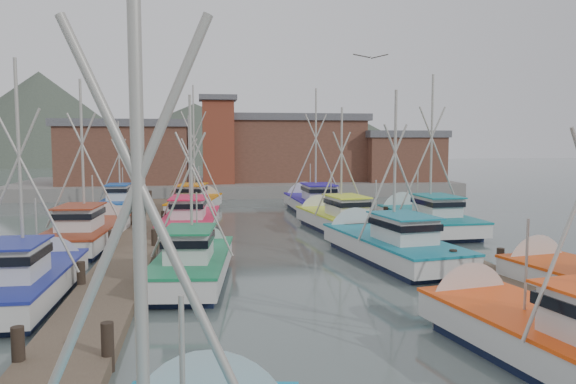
{
  "coord_description": "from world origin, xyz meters",
  "views": [
    {
      "loc": [
        -3.77,
        -22.41,
        5.51
      ],
      "look_at": [
        1.03,
        8.2,
        2.6
      ],
      "focal_mm": 35.0,
      "sensor_mm": 36.0,
      "label": 1
    }
  ],
  "objects": [
    {
      "name": "shed_left",
      "position": [
        -11.0,
        35.0,
        4.34
      ],
      "size": [
        12.72,
        8.48,
        6.2
      ],
      "color": "brown",
      "rests_on": "quay"
    },
    {
      "name": "boat_11",
      "position": [
        9.76,
        9.94,
        0.69
      ],
      "size": [
        4.16,
        9.88,
        10.21
      ],
      "rotation": [
        0.0,
        0.0,
        0.04
      ],
      "color": "#0F1733",
      "rests_on": "ground"
    },
    {
      "name": "shed_center",
      "position": [
        6.0,
        37.0,
        4.69
      ],
      "size": [
        14.84,
        9.54,
        6.9
      ],
      "color": "brown",
      "rests_on": "quay"
    },
    {
      "name": "distant_hills",
      "position": [
        -12.76,
        122.59,
        0.0
      ],
      "size": [
        175.0,
        140.0,
        42.0
      ],
      "color": "#465043",
      "rests_on": "ground"
    },
    {
      "name": "boat_8",
      "position": [
        -4.32,
        11.18,
        0.68
      ],
      "size": [
        3.62,
        9.47,
        7.69
      ],
      "rotation": [
        0.0,
        0.0,
        -0.08
      ],
      "color": "#0F1733",
      "rests_on": "ground"
    },
    {
      "name": "shed_right",
      "position": [
        17.0,
        34.0,
        3.84
      ],
      "size": [
        8.48,
        6.36,
        5.2
      ],
      "color": "brown",
      "rests_on": "quay"
    },
    {
      "name": "ground",
      "position": [
        0.0,
        0.0,
        0.0
      ],
      "size": [
        260.0,
        260.0,
        0.0
      ],
      "primitive_type": "plane",
      "color": "#455351",
      "rests_on": "ground"
    },
    {
      "name": "boat_13",
      "position": [
        4.72,
        19.26,
        0.69
      ],
      "size": [
        4.12,
        10.17,
        10.18
      ],
      "rotation": [
        0.0,
        0.0,
        0.02
      ],
      "color": "#0F1733",
      "rests_on": "ground"
    },
    {
      "name": "boat_5",
      "position": [
        4.67,
        2.22,
        0.68
      ],
      "size": [
        4.42,
        10.12,
        8.57
      ],
      "rotation": [
        0.0,
        0.0,
        0.15
      ],
      "color": "#0F1733",
      "rests_on": "ground"
    },
    {
      "name": "dock_right",
      "position": [
        7.0,
        4.04,
        0.21
      ],
      "size": [
        2.3,
        46.0,
        1.5
      ],
      "color": "#4D3C2F",
      "rests_on": "ground"
    },
    {
      "name": "boat_9",
      "position": [
        4.37,
        10.44,
        0.68
      ],
      "size": [
        3.98,
        9.45,
        8.17
      ],
      "rotation": [
        0.0,
        0.0,
        0.13
      ],
      "color": "#0F1733",
      "rests_on": "ground"
    },
    {
      "name": "dock_left",
      "position": [
        -7.0,
        4.04,
        0.21
      ],
      "size": [
        2.3,
        46.0,
        1.5
      ],
      "color": "#4D3C2F",
      "rests_on": "ground"
    },
    {
      "name": "boat_10",
      "position": [
        -9.57,
        7.86,
        0.68
      ],
      "size": [
        3.85,
        9.48,
        9.32
      ],
      "rotation": [
        0.0,
        0.0,
        -0.07
      ],
      "color": "#0F1733",
      "rests_on": "ground"
    },
    {
      "name": "gull_far",
      "position": [
        3.57,
        1.37,
        9.06
      ],
      "size": [
        1.55,
        0.65,
        0.24
      ],
      "rotation": [
        0.0,
        0.0,
        -0.27
      ],
      "color": "gray",
      "rests_on": "ground"
    },
    {
      "name": "boat_14",
      "position": [
        -9.67,
        21.04,
        0.68
      ],
      "size": [
        3.05,
        7.8,
        7.43
      ],
      "rotation": [
        0.0,
        0.0,
        -0.02
      ],
      "color": "#0F1733",
      "rests_on": "ground"
    },
    {
      "name": "boat_12",
      "position": [
        -4.07,
        20.36,
        0.69
      ],
      "size": [
        4.33,
        9.17,
        10.22
      ],
      "rotation": [
        0.0,
        0.0,
        -0.2
      ],
      "color": "#0F1733",
      "rests_on": "ground"
    },
    {
      "name": "lookout_tower",
      "position": [
        -2.0,
        33.0,
        5.55
      ],
      "size": [
        3.6,
        3.6,
        8.5
      ],
      "color": "brown",
      "rests_on": "quay"
    },
    {
      "name": "quay",
      "position": [
        0.0,
        37.0,
        0.6
      ],
      "size": [
        44.0,
        16.0,
        1.2
      ],
      "primitive_type": "cube",
      "color": "gray",
      "rests_on": "ground"
    },
    {
      "name": "boat_4",
      "position": [
        -4.04,
        -0.38,
        0.68
      ],
      "size": [
        3.49,
        8.53,
        7.82
      ],
      "rotation": [
        0.0,
        0.0,
        -0.12
      ],
      "color": "#0F1733",
      "rests_on": "ground"
    },
    {
      "name": "boat_1",
      "position": [
        4.63,
        -10.39,
        0.68
      ],
      "size": [
        4.38,
        9.57,
        7.97
      ],
      "rotation": [
        0.0,
        0.0,
        0.18
      ],
      "color": "#0F1733",
      "rests_on": "ground"
    },
    {
      "name": "boat_6",
      "position": [
        -9.59,
        -2.36,
        0.68
      ],
      "size": [
        3.55,
        8.17,
        8.76
      ],
      "rotation": [
        0.0,
        0.0,
        -0.01
      ],
      "color": "#0F1733",
      "rests_on": "ground"
    }
  ]
}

